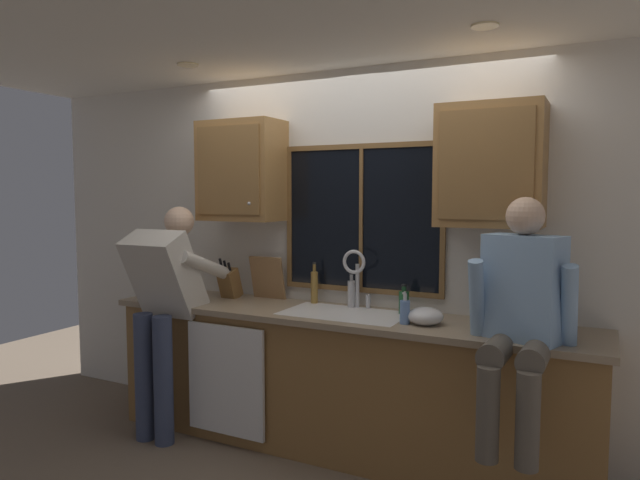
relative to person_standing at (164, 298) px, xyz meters
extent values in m
cube|color=silver|center=(1.17, 0.70, 0.30)|extent=(5.59, 0.12, 2.55)
cylinder|color=#FFEAB2|center=(0.21, 0.04, 1.57)|extent=(0.14, 0.14, 0.01)
cylinder|color=#FFEAB2|center=(2.13, 0.04, 1.57)|extent=(0.14, 0.14, 0.01)
cube|color=black|center=(1.21, 0.63, 0.55)|extent=(1.10, 0.02, 0.95)
cube|color=brown|center=(1.21, 0.62, 1.04)|extent=(1.17, 0.02, 0.04)
cube|color=brown|center=(1.21, 0.62, 0.06)|extent=(1.17, 0.02, 0.04)
cube|color=brown|center=(0.65, 0.62, 0.55)|extent=(0.03, 0.02, 0.95)
cube|color=brown|center=(1.78, 0.62, 0.55)|extent=(0.03, 0.02, 0.95)
cube|color=brown|center=(1.21, 0.62, 0.55)|extent=(0.02, 0.02, 0.95)
cube|color=olive|center=(1.17, 0.35, -0.54)|extent=(3.19, 0.58, 0.88)
cube|color=gray|center=(1.17, 0.33, -0.08)|extent=(3.25, 0.62, 0.04)
cube|color=white|center=(0.49, 0.03, -0.52)|extent=(0.60, 0.02, 0.74)
cube|color=#9E703D|center=(0.33, 0.48, 0.88)|extent=(0.60, 0.33, 0.72)
cube|color=olive|center=(0.33, 0.31, 0.88)|extent=(0.52, 0.01, 0.62)
sphere|color=#B2B2B7|center=(0.51, 0.30, 0.65)|extent=(0.02, 0.02, 0.02)
cube|color=#9E703D|center=(2.09, 0.48, 0.88)|extent=(0.60, 0.33, 0.72)
cube|color=olive|center=(2.09, 0.31, 0.88)|extent=(0.52, 0.01, 0.62)
sphere|color=#B2B2B7|center=(2.28, 0.30, 0.65)|extent=(0.02, 0.02, 0.02)
cube|color=silver|center=(1.21, 0.34, -0.07)|extent=(0.80, 0.46, 0.02)
cube|color=beige|center=(1.01, 0.34, -0.17)|extent=(0.36, 0.42, 0.20)
cube|color=beige|center=(1.41, 0.34, -0.17)|extent=(0.36, 0.42, 0.20)
cube|color=silver|center=(1.21, 0.34, -0.17)|extent=(0.04, 0.42, 0.20)
cylinder|color=silver|center=(1.21, 0.56, 0.09)|extent=(0.03, 0.03, 0.30)
torus|color=silver|center=(1.21, 0.50, 0.26)|extent=(0.16, 0.02, 0.16)
cylinder|color=silver|center=(1.29, 0.56, -0.01)|extent=(0.03, 0.03, 0.09)
cylinder|color=#384260|center=(-0.08, -0.12, -0.54)|extent=(0.13, 0.13, 0.88)
cylinder|color=#384260|center=(0.09, -0.12, -0.54)|extent=(0.13, 0.13, 0.88)
cube|color=beige|center=(0.00, 0.01, 0.17)|extent=(0.44, 0.45, 0.62)
sphere|color=beige|center=(0.00, 0.17, 0.52)|extent=(0.21, 0.21, 0.21)
cylinder|color=beige|center=(-0.22, 0.19, 0.22)|extent=(0.09, 0.52, 0.26)
cylinder|color=beige|center=(0.22, 0.19, 0.22)|extent=(0.09, 0.52, 0.26)
cylinder|color=#595147|center=(2.24, -0.05, -0.08)|extent=(0.14, 0.43, 0.16)
cylinder|color=#595147|center=(2.42, -0.05, -0.08)|extent=(0.14, 0.43, 0.16)
cylinder|color=#595147|center=(2.24, -0.27, -0.33)|extent=(0.11, 0.11, 0.46)
cylinder|color=#595147|center=(2.42, -0.27, -0.33)|extent=(0.11, 0.11, 0.46)
cube|color=#8CB2DB|center=(2.33, 0.17, 0.22)|extent=(0.44, 0.33, 0.56)
sphere|color=beige|center=(2.33, 0.17, 0.60)|extent=(0.20, 0.20, 0.20)
cylinder|color=#8CB2DB|center=(2.10, 0.12, 0.14)|extent=(0.08, 0.20, 0.47)
cylinder|color=#8CB2DB|center=(2.56, 0.12, 0.14)|extent=(0.08, 0.20, 0.47)
cube|color=brown|center=(0.22, 0.46, 0.05)|extent=(0.12, 0.18, 0.25)
cylinder|color=black|center=(0.19, 0.40, 0.20)|extent=(0.02, 0.05, 0.09)
cylinder|color=black|center=(0.22, 0.41, 0.19)|extent=(0.02, 0.04, 0.08)
cylinder|color=black|center=(0.26, 0.41, 0.19)|extent=(0.02, 0.04, 0.06)
cube|color=#997047|center=(0.49, 0.56, 0.10)|extent=(0.27, 0.09, 0.32)
ellipsoid|color=silver|center=(1.77, 0.29, -0.01)|extent=(0.21, 0.21, 0.11)
cylinder|color=#668CCC|center=(1.66, 0.24, 0.01)|extent=(0.06, 0.06, 0.14)
cylinder|color=silver|center=(1.66, 0.24, 0.11)|extent=(0.02, 0.02, 0.04)
cylinder|color=silver|center=(1.66, 0.22, 0.13)|extent=(0.01, 0.04, 0.01)
cylinder|color=olive|center=(0.88, 0.56, 0.06)|extent=(0.05, 0.05, 0.23)
cylinder|color=brown|center=(0.88, 0.56, 0.20)|extent=(0.02, 0.02, 0.06)
cylinder|color=black|center=(0.88, 0.56, 0.23)|extent=(0.03, 0.03, 0.01)
cylinder|color=#1E592D|center=(1.56, 0.51, 0.02)|extent=(0.07, 0.07, 0.14)
cylinder|color=#184724|center=(1.56, 0.51, 0.11)|extent=(0.03, 0.03, 0.04)
cylinder|color=black|center=(1.56, 0.51, 0.13)|extent=(0.03, 0.03, 0.01)
cylinder|color=#B7B7BC|center=(1.17, 0.55, 0.03)|extent=(0.05, 0.05, 0.18)
cylinder|color=#929296|center=(1.17, 0.55, 0.15)|extent=(0.02, 0.02, 0.05)
cylinder|color=black|center=(1.17, 0.55, 0.18)|extent=(0.03, 0.03, 0.01)
camera|label=1|loc=(2.71, -2.96, 0.72)|focal=31.79mm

